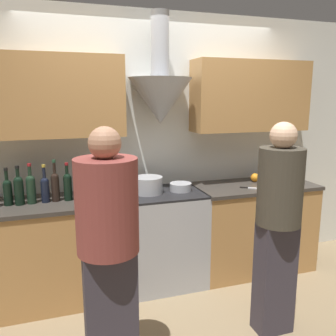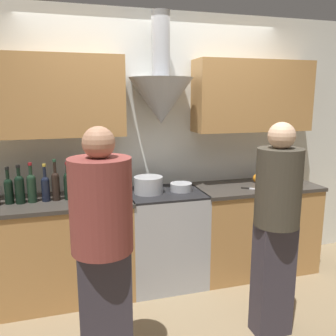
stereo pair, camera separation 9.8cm
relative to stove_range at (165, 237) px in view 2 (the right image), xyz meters
name	(u,v)px [view 2 (the right image)]	position (x,y,z in m)	size (l,w,h in m)	color
ground_plane	(174,297)	(0.00, -0.30, -0.46)	(12.00, 12.00, 0.00)	#847051
wall_back	(157,130)	(-0.01, 0.26, 1.02)	(8.40, 0.60, 2.60)	silver
counter_left	(59,249)	(-0.99, 0.00, 0.00)	(1.29, 0.62, 0.91)	#B27F47
counter_right	(254,227)	(0.96, 0.00, 0.00)	(1.24, 0.62, 0.91)	#B27F47
stove_range	(165,237)	(0.00, 0.00, 0.00)	(0.70, 0.60, 0.91)	#A8AAAF
wine_bottle_2	(9,189)	(-1.36, 0.00, 0.58)	(0.07, 0.07, 0.32)	black
wine_bottle_3	(20,188)	(-1.27, -0.01, 0.59)	(0.08, 0.08, 0.33)	black
wine_bottle_4	(32,186)	(-1.18, 0.00, 0.59)	(0.08, 0.08, 0.34)	black
wine_bottle_5	(46,187)	(-1.06, 0.00, 0.58)	(0.07, 0.07, 0.33)	black
wine_bottle_6	(56,184)	(-0.98, 0.00, 0.59)	(0.07, 0.07, 0.36)	black
wine_bottle_7	(68,184)	(-0.88, 0.00, 0.59)	(0.07, 0.07, 0.33)	black
wine_bottle_8	(78,185)	(-0.79, -0.02, 0.58)	(0.08, 0.08, 0.32)	black
stock_pot	(148,185)	(-0.16, 0.01, 0.53)	(0.27, 0.27, 0.15)	#A8AAAF
mixing_bowl	(181,187)	(0.16, 0.00, 0.49)	(0.21, 0.21, 0.07)	#A8AAAF
orange_fruit	(257,178)	(1.03, 0.10, 0.50)	(0.09, 0.09, 0.09)	orange
chefs_knife	(252,189)	(0.85, -0.14, 0.46)	(0.19, 0.14, 0.01)	silver
person_foreground_left	(103,250)	(-0.70, -1.11, 0.44)	(0.37, 0.37, 1.64)	#38333D
person_foreground_right	(276,222)	(0.57, -0.98, 0.44)	(0.33, 0.33, 1.63)	#38333D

